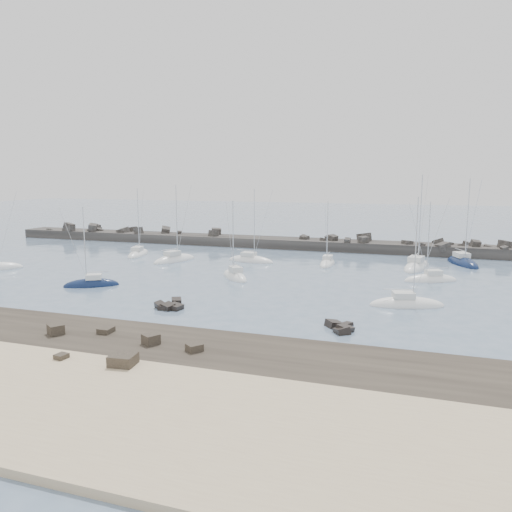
{
  "coord_description": "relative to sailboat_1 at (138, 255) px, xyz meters",
  "views": [
    {
      "loc": [
        20.82,
        -55.4,
        13.87
      ],
      "look_at": [
        -1.76,
        12.0,
        2.41
      ],
      "focal_mm": 35.0,
      "sensor_mm": 36.0,
      "label": 1
    }
  ],
  "objects": [
    {
      "name": "breakwater",
      "position": [
        19.11,
        17.67,
        0.16
      ],
      "size": [
        115.0,
        7.56,
        5.12
      ],
      "color": "#2D2A28",
      "rests_on": "ground"
    },
    {
      "name": "rock_cluster_far",
      "position": [
        40.7,
        -31.69,
        -0.01
      ],
      "size": [
        3.06,
        4.37,
        1.25
      ],
      "color": "black",
      "rests_on": "ground"
    },
    {
      "name": "sailboat_6",
      "position": [
        33.4,
        1.14,
        -0.0
      ],
      "size": [
        2.25,
        6.87,
        10.94
      ],
      "color": "white",
      "rests_on": "ground"
    },
    {
      "name": "sailboat_3",
      "position": [
        8.96,
        -3.52,
        0.01
      ],
      "size": [
        5.54,
        8.87,
        13.55
      ],
      "color": "white",
      "rests_on": "ground"
    },
    {
      "name": "sailboat_7",
      "position": [
        46.13,
        -21.17,
        -0.0
      ],
      "size": [
        8.37,
        4.48,
        12.67
      ],
      "color": "white",
      "rests_on": "ground"
    },
    {
      "name": "sailboat_10",
      "position": [
        46.79,
        2.43,
        0.02
      ],
      "size": [
        5.02,
        10.04,
        15.28
      ],
      "color": "white",
      "rests_on": "ground"
    },
    {
      "name": "rock_cluster_near",
      "position": [
        22.45,
        -29.92,
        -0.04
      ],
      "size": [
        3.24,
        3.82,
        1.4
      ],
      "color": "black",
      "rests_on": "ground"
    },
    {
      "name": "ground",
      "position": [
        26.48,
        -20.34,
        -0.14
      ],
      "size": [
        400.0,
        400.0,
        0.0
      ],
      "primitive_type": "plane",
      "color": "slate",
      "rests_on": "ground"
    },
    {
      "name": "sailboat_9",
      "position": [
        48.73,
        -6.74,
        -0.0
      ],
      "size": [
        7.49,
        4.9,
        11.49
      ],
      "color": "white",
      "rests_on": "ground"
    },
    {
      "name": "sailboat_1",
      "position": [
        0.0,
        0.0,
        0.0
      ],
      "size": [
        4.05,
        8.32,
        12.68
      ],
      "color": "white",
      "rests_on": "ground"
    },
    {
      "name": "sailboat_5",
      "position": [
        23.26,
        -13.13,
        0.01
      ],
      "size": [
        6.35,
        6.79,
        11.51
      ],
      "color": "white",
      "rests_on": "ground"
    },
    {
      "name": "rock_shelf",
      "position": [
        26.32,
        -42.35,
        -0.12
      ],
      "size": [
        140.0,
        12.0,
        1.93
      ],
      "color": "#2C251E",
      "rests_on": "ground"
    },
    {
      "name": "sailboat_8",
      "position": [
        53.64,
        8.56,
        0.01
      ],
      "size": [
        5.95,
        9.6,
        14.59
      ],
      "color": "#0F1E42",
      "rests_on": "ground"
    },
    {
      "name": "sailboat_4",
      "position": [
        20.97,
        0.13,
        -0.01
      ],
      "size": [
        8.34,
        3.67,
        12.73
      ],
      "color": "white",
      "rests_on": "ground"
    },
    {
      "name": "sailboat_2",
      "position": [
        7.74,
        -23.6,
        0.0
      ],
      "size": [
        6.92,
        5.37,
        10.97
      ],
      "color": "#0F1E42",
      "rests_on": "ground"
    },
    {
      "name": "sand_strip",
      "position": [
        26.48,
        -52.34,
        -0.14
      ],
      "size": [
        140.0,
        14.0,
        1.0
      ],
      "primitive_type": "cube",
      "color": "beige",
      "rests_on": "ground"
    }
  ]
}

